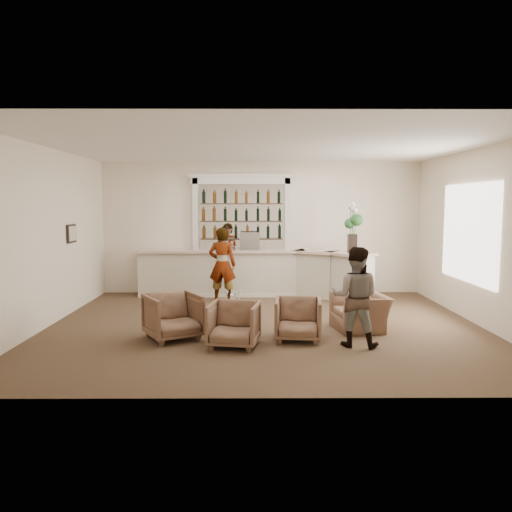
{
  "coord_description": "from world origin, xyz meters",
  "views": [
    {
      "loc": [
        -0.22,
        -9.12,
        2.26
      ],
      "look_at": [
        -0.15,
        0.9,
        1.21
      ],
      "focal_mm": 35.0,
      "sensor_mm": 36.0,
      "label": 1
    }
  ],
  "objects_px": {
    "armchair_right": "(298,319)",
    "armchair_far": "(360,312)",
    "armchair_center": "(234,324)",
    "bar_counter": "(255,273)",
    "sommelier": "(222,265)",
    "espresso_machine": "(250,241)",
    "flower_vase": "(353,225)",
    "cocktail_table": "(233,316)",
    "guest": "(355,297)",
    "armchair_left": "(173,316)"
  },
  "relations": [
    {
      "from": "armchair_right",
      "to": "armchair_far",
      "type": "relative_size",
      "value": 0.78
    },
    {
      "from": "armchair_center",
      "to": "bar_counter",
      "type": "bearing_deg",
      "value": 94.92
    },
    {
      "from": "bar_counter",
      "to": "armchair_center",
      "type": "height_order",
      "value": "bar_counter"
    },
    {
      "from": "armchair_far",
      "to": "armchair_center",
      "type": "bearing_deg",
      "value": -73.59
    },
    {
      "from": "sommelier",
      "to": "espresso_machine",
      "type": "relative_size",
      "value": 3.57
    },
    {
      "from": "sommelier",
      "to": "flower_vase",
      "type": "xyz_separation_m",
      "value": [
        2.99,
        0.03,
        0.92
      ]
    },
    {
      "from": "armchair_center",
      "to": "armchair_far",
      "type": "height_order",
      "value": "armchair_center"
    },
    {
      "from": "bar_counter",
      "to": "flower_vase",
      "type": "xyz_separation_m",
      "value": [
        2.24,
        -0.7,
        1.21
      ]
    },
    {
      "from": "cocktail_table",
      "to": "flower_vase",
      "type": "height_order",
      "value": "flower_vase"
    },
    {
      "from": "guest",
      "to": "armchair_right",
      "type": "bearing_deg",
      "value": -5.6
    },
    {
      "from": "bar_counter",
      "to": "armchair_right",
      "type": "xyz_separation_m",
      "value": [
        0.7,
        -3.98,
        -0.22
      ]
    },
    {
      "from": "guest",
      "to": "armchair_right",
      "type": "height_order",
      "value": "guest"
    },
    {
      "from": "sommelier",
      "to": "flower_vase",
      "type": "bearing_deg",
      "value": -171.29
    },
    {
      "from": "bar_counter",
      "to": "armchair_left",
      "type": "bearing_deg",
      "value": -109.63
    },
    {
      "from": "guest",
      "to": "armchair_center",
      "type": "height_order",
      "value": "guest"
    },
    {
      "from": "bar_counter",
      "to": "cocktail_table",
      "type": "height_order",
      "value": "bar_counter"
    },
    {
      "from": "armchair_far",
      "to": "flower_vase",
      "type": "relative_size",
      "value": 0.87
    },
    {
      "from": "bar_counter",
      "to": "armchair_center",
      "type": "distance_m",
      "value": 4.37
    },
    {
      "from": "cocktail_table",
      "to": "armchair_far",
      "type": "height_order",
      "value": "armchair_far"
    },
    {
      "from": "armchair_center",
      "to": "armchair_right",
      "type": "distance_m",
      "value": 1.12
    },
    {
      "from": "guest",
      "to": "armchair_right",
      "type": "relative_size",
      "value": 2.06
    },
    {
      "from": "guest",
      "to": "cocktail_table",
      "type": "bearing_deg",
      "value": -10.4
    },
    {
      "from": "bar_counter",
      "to": "guest",
      "type": "relative_size",
      "value": 3.59
    },
    {
      "from": "armchair_right",
      "to": "espresso_machine",
      "type": "relative_size",
      "value": 1.59
    },
    {
      "from": "bar_counter",
      "to": "sommelier",
      "type": "bearing_deg",
      "value": -136.12
    },
    {
      "from": "guest",
      "to": "espresso_machine",
      "type": "height_order",
      "value": "guest"
    },
    {
      "from": "armchair_left",
      "to": "cocktail_table",
      "type": "bearing_deg",
      "value": -0.52
    },
    {
      "from": "armchair_left",
      "to": "espresso_machine",
      "type": "height_order",
      "value": "espresso_machine"
    },
    {
      "from": "bar_counter",
      "to": "guest",
      "type": "xyz_separation_m",
      "value": [
        1.57,
        -4.34,
        0.22
      ]
    },
    {
      "from": "guest",
      "to": "flower_vase",
      "type": "xyz_separation_m",
      "value": [
        0.67,
        3.63,
        0.99
      ]
    },
    {
      "from": "armchair_center",
      "to": "espresso_machine",
      "type": "bearing_deg",
      "value": 96.59
    },
    {
      "from": "cocktail_table",
      "to": "armchair_center",
      "type": "bearing_deg",
      "value": -87.47
    },
    {
      "from": "flower_vase",
      "to": "sommelier",
      "type": "bearing_deg",
      "value": -179.52
    },
    {
      "from": "armchair_center",
      "to": "sommelier",
      "type": "bearing_deg",
      "value": 105.91
    },
    {
      "from": "bar_counter",
      "to": "armchair_far",
      "type": "height_order",
      "value": "bar_counter"
    },
    {
      "from": "armchair_center",
      "to": "armchair_right",
      "type": "relative_size",
      "value": 1.01
    },
    {
      "from": "armchair_far",
      "to": "bar_counter",
      "type": "bearing_deg",
      "value": -159.16
    },
    {
      "from": "bar_counter",
      "to": "flower_vase",
      "type": "height_order",
      "value": "flower_vase"
    },
    {
      "from": "sommelier",
      "to": "espresso_machine",
      "type": "bearing_deg",
      "value": -122.89
    },
    {
      "from": "cocktail_table",
      "to": "bar_counter",
      "type": "bearing_deg",
      "value": 83.14
    },
    {
      "from": "armchair_left",
      "to": "flower_vase",
      "type": "bearing_deg",
      "value": 11.2
    },
    {
      "from": "flower_vase",
      "to": "espresso_machine",
      "type": "bearing_deg",
      "value": 163.59
    },
    {
      "from": "armchair_center",
      "to": "espresso_machine",
      "type": "height_order",
      "value": "espresso_machine"
    },
    {
      "from": "armchair_left",
      "to": "armchair_far",
      "type": "height_order",
      "value": "armchair_left"
    },
    {
      "from": "guest",
      "to": "armchair_left",
      "type": "xyz_separation_m",
      "value": [
        -2.96,
        0.43,
        -0.41
      ]
    },
    {
      "from": "armchair_center",
      "to": "armchair_right",
      "type": "xyz_separation_m",
      "value": [
        1.06,
        0.37,
        -0.0
      ]
    },
    {
      "from": "armchair_left",
      "to": "flower_vase",
      "type": "distance_m",
      "value": 5.04
    },
    {
      "from": "cocktail_table",
      "to": "sommelier",
      "type": "distance_m",
      "value": 2.71
    },
    {
      "from": "espresso_machine",
      "to": "sommelier",
      "type": "bearing_deg",
      "value": -130.62
    },
    {
      "from": "cocktail_table",
      "to": "espresso_machine",
      "type": "xyz_separation_m",
      "value": [
        0.27,
        3.33,
        1.1
      ]
    }
  ]
}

